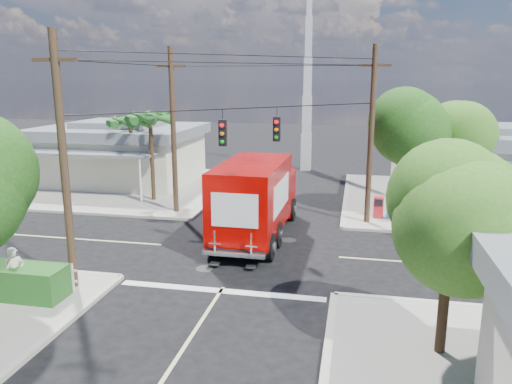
# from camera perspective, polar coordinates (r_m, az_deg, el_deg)

# --- Properties ---
(ground) EXTENTS (120.00, 120.00, 0.00)m
(ground) POSITION_cam_1_polar(r_m,az_deg,el_deg) (22.07, -1.04, -6.73)
(ground) COLOR black
(ground) RESTS_ON ground
(sidewalk_ne) EXTENTS (14.12, 14.12, 0.14)m
(sidewalk_ne) POSITION_cam_1_polar(r_m,az_deg,el_deg) (32.63, 22.40, -1.06)
(sidewalk_ne) COLOR gray
(sidewalk_ne) RESTS_ON ground
(sidewalk_nw) EXTENTS (14.12, 14.12, 0.14)m
(sidewalk_nw) POSITION_cam_1_polar(r_m,az_deg,el_deg) (35.53, -14.49, 0.61)
(sidewalk_nw) COLOR gray
(sidewalk_nw) RESTS_ON ground
(road_markings) EXTENTS (32.00, 32.00, 0.01)m
(road_markings) POSITION_cam_1_polar(r_m,az_deg,el_deg) (20.72, -1.93, -8.06)
(road_markings) COLOR beige
(road_markings) RESTS_ON ground
(building_ne) EXTENTS (11.80, 10.20, 4.50)m
(building_ne) POSITION_cam_1_polar(r_m,az_deg,el_deg) (33.60, 25.11, 3.00)
(building_ne) COLOR silver
(building_ne) RESTS_ON sidewalk_ne
(building_nw) EXTENTS (10.80, 10.20, 4.30)m
(building_nw) POSITION_cam_1_polar(r_m,az_deg,el_deg) (37.04, -15.18, 4.45)
(building_nw) COLOR beige
(building_nw) RESTS_ON sidewalk_nw
(radio_tower) EXTENTS (0.80, 0.80, 17.00)m
(radio_tower) POSITION_cam_1_polar(r_m,az_deg,el_deg) (40.51, 5.88, 10.40)
(radio_tower) COLOR silver
(radio_tower) RESTS_ON ground
(tree_ne_front) EXTENTS (4.21, 4.14, 6.66)m
(tree_ne_front) POSITION_cam_1_polar(r_m,az_deg,el_deg) (27.29, 17.20, 6.79)
(tree_ne_front) COLOR #422D1C
(tree_ne_front) RESTS_ON sidewalk_ne
(tree_ne_back) EXTENTS (3.77, 3.66, 5.82)m
(tree_ne_back) POSITION_cam_1_polar(r_m,az_deg,el_deg) (29.88, 21.72, 5.82)
(tree_ne_back) COLOR #422D1C
(tree_ne_back) RESTS_ON sidewalk_ne
(tree_se) EXTENTS (3.67, 3.54, 5.62)m
(tree_se) POSITION_cam_1_polar(r_m,az_deg,el_deg) (13.69, 21.55, -2.37)
(tree_se) COLOR #422D1C
(tree_se) RESTS_ON sidewalk_se
(palm_nw_front) EXTENTS (3.01, 3.08, 5.59)m
(palm_nw_front) POSITION_cam_1_polar(r_m,az_deg,el_deg) (30.36, -12.01, 8.19)
(palm_nw_front) COLOR #422D1C
(palm_nw_front) RESTS_ON sidewalk_nw
(palm_nw_back) EXTENTS (3.01, 3.08, 5.19)m
(palm_nw_back) POSITION_cam_1_polar(r_m,az_deg,el_deg) (32.58, -14.19, 7.73)
(palm_nw_back) COLOR #422D1C
(palm_nw_back) RESTS_ON sidewalk_nw
(utility_poles) EXTENTS (12.00, 10.68, 9.00)m
(utility_poles) POSITION_cam_1_polar(r_m,az_deg,el_deg) (22.88, -4.11, 6.00)
(utility_poles) COLOR #473321
(utility_poles) RESTS_ON ground
(picket_fence) EXTENTS (5.94, 0.06, 1.00)m
(picket_fence) POSITION_cam_1_polar(r_m,az_deg,el_deg) (20.33, -27.06, -7.94)
(picket_fence) COLOR silver
(picket_fence) RESTS_ON sidewalk_sw
(vending_boxes) EXTENTS (1.90, 0.50, 1.10)m
(vending_boxes) POSITION_cam_1_polar(r_m,az_deg,el_deg) (27.39, 15.26, -1.75)
(vending_boxes) COLOR red
(vending_boxes) RESTS_ON sidewalk_ne
(delivery_truck) EXTENTS (2.91, 8.66, 3.72)m
(delivery_truck) POSITION_cam_1_polar(r_m,az_deg,el_deg) (23.38, -0.02, -0.76)
(delivery_truck) COLOR black
(delivery_truck) RESTS_ON ground
(pedestrian) EXTENTS (0.75, 0.77, 1.78)m
(pedestrian) POSITION_cam_1_polar(r_m,az_deg,el_deg) (18.83, -25.82, -8.30)
(pedestrian) COLOR beige
(pedestrian) RESTS_ON sidewalk_sw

